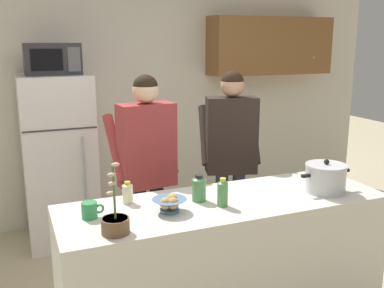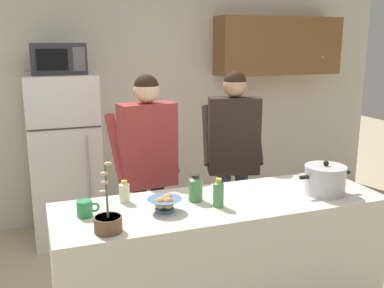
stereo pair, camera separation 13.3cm
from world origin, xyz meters
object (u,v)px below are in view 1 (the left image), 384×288
Objects in this scene: person_by_sink at (231,145)px; bottle_far_corner at (199,188)px; refrigerator at (59,160)px; coffee_mug at (90,210)px; person_near_pot at (147,156)px; bottle_mid_counter at (223,192)px; cooking_pot at (325,178)px; potted_orchid at (115,222)px; microwave at (52,59)px; bread_bowl at (170,204)px; bottle_near_edge at (128,192)px.

person_by_sink is 9.75× the size of bottle_far_corner.
coffee_mug is at bearing -90.45° from refrigerator.
person_near_pot is 9.31× the size of bottle_mid_counter.
potted_orchid is (-1.45, -0.11, -0.03)m from cooking_pot.
coffee_mug is at bearing -90.45° from microwave.
bottle_far_corner is at bearing 24.95° from bread_bowl.
bottle_mid_counter is at bearing -5.57° from bread_bowl.
cooking_pot reaches higher than bottle_near_edge.
bottle_near_edge is at bearing 152.39° from bottle_mid_counter.
bread_bowl is at bearing -11.33° from coffee_mug.
bottle_mid_counter is 1.05× the size of bottle_far_corner.
bottle_mid_counter reaches higher than bottle_far_corner.
person_near_pot is at bearing -62.49° from refrigerator.
cooking_pot is 2.24× the size of bottle_far_corner.
person_by_sink is 1.00m from cooking_pot.
bottle_far_corner is 0.66m from potted_orchid.
cooking_pot is at bearing -51.75° from microwave.
potted_orchid is (-0.17, -0.41, -0.01)m from bottle_near_edge.
bottle_mid_counter is (0.77, -1.93, 0.20)m from refrigerator.
person_by_sink is 1.10m from bottle_mid_counter.
person_near_pot is 0.74m from bottle_far_corner.
potted_orchid is at bearing -87.95° from microwave.
cooking_pot is (1.52, -1.95, 0.21)m from refrigerator.
person_by_sink reaches higher than bottle_near_edge.
potted_orchid is at bearing -112.77° from bottle_near_edge.
bottle_mid_counter is 0.71m from potted_orchid.
person_near_pot is 4.35× the size of cooking_pot.
bottle_near_edge is (-1.28, 0.30, -0.03)m from cooking_pot.
microwave reaches higher than person_near_pot.
bread_bowl is 0.34m from bottle_mid_counter.
bread_bowl reaches higher than coffee_mug.
person_by_sink is at bearing 60.01° from bottle_mid_counter.
person_by_sink reaches higher than cooking_pot.
person_by_sink reaches higher than bottle_mid_counter.
bread_bowl is 1.47× the size of bottle_near_edge.
potted_orchid is at bearing -175.55° from cooking_pot.
bottle_near_edge is at bearing 30.20° from coffee_mug.
bottle_far_corner is at bearing -17.14° from bottle_near_edge.
coffee_mug is at bearing 168.67° from bread_bowl.
refrigerator is 12.29× the size of coffee_mug.
microwave reaches higher than refrigerator.
bottle_far_corner is at bearing -80.53° from person_near_pot.
person_near_pot is 0.90m from bottle_mid_counter.
person_near_pot is (0.55, -1.04, -0.71)m from microwave.
microwave is 0.29× the size of person_near_pot.
bottle_mid_counter is at bearing -27.61° from bottle_near_edge.
person_by_sink is 1.28m from bread_bowl.
person_near_pot is at bearing 82.30° from bread_bowl.
microwave is at bearing 128.25° from cooking_pot.
microwave is 3.66× the size of coffee_mug.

